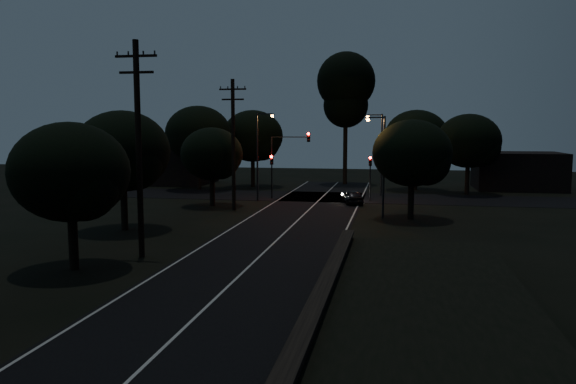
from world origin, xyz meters
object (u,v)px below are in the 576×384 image
(streetlight_c, at_px, (382,159))
(car, at_px, (352,197))
(tall_pine, at_px, (346,89))
(utility_pole_far, at_px, (233,142))
(signal_right, at_px, (370,170))
(utility_pole_mid, at_px, (139,146))
(signal_left, at_px, (272,169))
(streetlight_a, at_px, (259,150))
(streetlight_b, at_px, (380,149))
(signal_mast, at_px, (289,153))

(streetlight_c, bearing_deg, car, 109.24)
(tall_pine, relative_size, streetlight_c, 2.06)
(streetlight_c, relative_size, car, 2.08)
(utility_pole_far, xyz_separation_m, signal_right, (10.60, 7.99, -2.65))
(tall_pine, xyz_separation_m, streetlight_c, (4.83, -25.00, -6.80))
(utility_pole_mid, xyz_separation_m, car, (9.20, 22.53, -5.12))
(signal_left, xyz_separation_m, streetlight_a, (-0.71, -1.99, 1.80))
(streetlight_b, bearing_deg, streetlight_a, -150.52)
(utility_pole_far, height_order, signal_left, utility_pole_far)
(utility_pole_mid, bearing_deg, signal_left, 86.79)
(tall_pine, height_order, streetlight_a, tall_pine)
(signal_mast, bearing_deg, utility_pole_mid, -97.04)
(utility_pole_mid, height_order, streetlight_a, utility_pole_mid)
(utility_pole_mid, height_order, signal_right, utility_pole_mid)
(utility_pole_far, relative_size, streetlight_c, 1.40)
(utility_pole_mid, height_order, tall_pine, tall_pine)
(utility_pole_far, bearing_deg, signal_mast, 68.89)
(utility_pole_mid, bearing_deg, signal_right, 67.01)
(streetlight_b, bearing_deg, signal_mast, -154.01)
(signal_left, height_order, car, signal_left)
(utility_pole_mid, distance_m, signal_left, 25.19)
(utility_pole_mid, relative_size, signal_mast, 1.76)
(tall_pine, relative_size, car, 4.29)
(streetlight_a, bearing_deg, car, -3.15)
(utility_pole_mid, xyz_separation_m, streetlight_a, (0.69, 23.00, -1.10))
(utility_pole_far, bearing_deg, car, 31.02)
(utility_pole_far, height_order, streetlight_b, utility_pole_far)
(utility_pole_mid, xyz_separation_m, signal_right, (10.60, 24.99, -2.90))
(tall_pine, bearing_deg, utility_pole_far, -106.93)
(tall_pine, distance_m, car, 20.52)
(utility_pole_far, bearing_deg, signal_left, 80.06)
(utility_pole_far, distance_m, streetlight_b, 16.51)
(utility_pole_far, distance_m, signal_left, 8.53)
(tall_pine, relative_size, streetlight_a, 1.93)
(signal_mast, relative_size, streetlight_c, 0.83)
(streetlight_a, distance_m, car, 9.42)
(tall_pine, height_order, car, tall_pine)
(utility_pole_far, distance_m, signal_right, 13.53)
(utility_pole_mid, relative_size, streetlight_c, 1.47)
(utility_pole_mid, height_order, signal_left, utility_pole_mid)
(signal_left, bearing_deg, streetlight_c, -43.76)
(streetlight_c, bearing_deg, utility_pole_far, 170.40)
(streetlight_a, height_order, streetlight_b, same)
(signal_right, distance_m, streetlight_c, 10.18)
(utility_pole_mid, xyz_separation_m, signal_mast, (3.09, 24.99, -1.40))
(car, bearing_deg, signal_right, -135.21)
(utility_pole_far, bearing_deg, signal_right, 37.00)
(tall_pine, xyz_separation_m, streetlight_a, (-6.31, -17.00, -6.52))
(utility_pole_mid, relative_size, utility_pole_far, 1.05)
(utility_pole_far, relative_size, tall_pine, 0.68)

